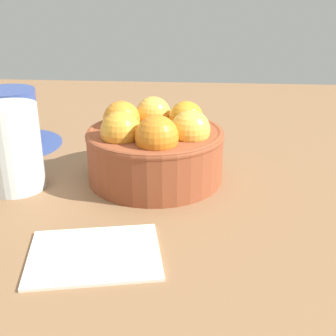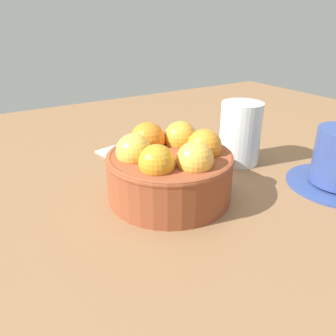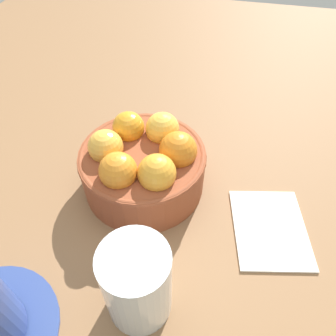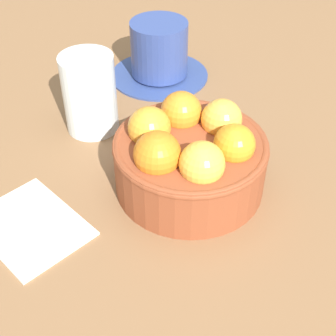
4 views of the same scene
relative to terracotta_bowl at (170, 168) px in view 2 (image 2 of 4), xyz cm
name	(u,v)px [view 2 (image 2 of 4)]	position (x,y,z in cm)	size (l,w,h in cm)	color
ground_plane	(170,206)	(-0.02, -0.06, -5.86)	(146.22, 117.31, 3.01)	brown
terracotta_bowl	(170,168)	(0.00, 0.00, 0.00)	(16.94, 16.94, 9.57)	brown
water_glass	(240,133)	(16.40, 4.04, 0.78)	(6.80, 6.80, 10.28)	silver
folded_napkin	(136,149)	(3.68, 17.67, -4.06)	(11.87, 9.12, 0.60)	white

